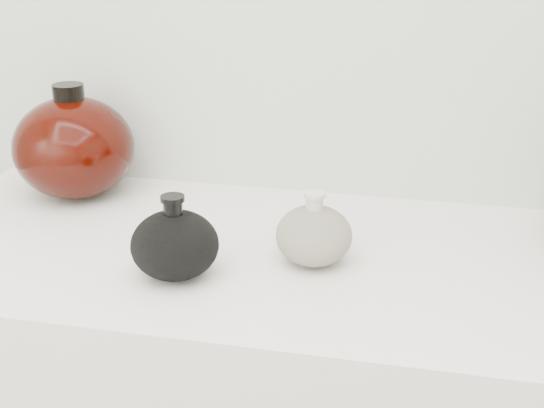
# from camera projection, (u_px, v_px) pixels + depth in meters

# --- Properties ---
(room) EXTENTS (3.04, 2.42, 2.64)m
(room) POSITION_uv_depth(u_px,v_px,m) (20.00, 79.00, 0.31)
(room) COLOR slate
(room) RESTS_ON ground
(black_gourd_vase) EXTENTS (0.12, 0.12, 0.11)m
(black_gourd_vase) POSITION_uv_depth(u_px,v_px,m) (175.00, 244.00, 1.00)
(black_gourd_vase) COLOR black
(black_gourd_vase) RESTS_ON display_counter
(cream_gourd_vase) EXTENTS (0.13, 0.13, 0.10)m
(cream_gourd_vase) POSITION_uv_depth(u_px,v_px,m) (314.00, 235.00, 1.04)
(cream_gourd_vase) COLOR beige
(cream_gourd_vase) RESTS_ON display_counter
(left_round_pot) EXTENTS (0.25, 0.25, 0.19)m
(left_round_pot) POSITION_uv_depth(u_px,v_px,m) (74.00, 147.00, 1.26)
(left_round_pot) COLOR black
(left_round_pot) RESTS_ON display_counter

